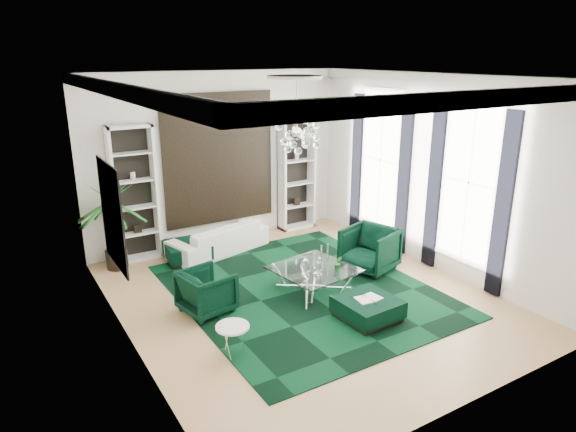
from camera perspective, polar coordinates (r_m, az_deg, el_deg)
floor at (r=9.24m, az=1.64°, el=-9.04°), size 6.00×7.00×0.02m
ceiling at (r=8.26m, az=1.88°, el=15.37°), size 6.00×7.00×0.02m
wall_back at (r=11.57m, az=-7.81°, el=6.35°), size 6.00×0.02×3.80m
wall_front at (r=6.07m, az=20.16°, el=-5.12°), size 6.00×0.02×3.80m
wall_left at (r=7.42m, az=-18.15°, el=-0.82°), size 0.02×7.00×3.80m
wall_right at (r=10.45m, az=15.78°, el=4.63°), size 0.02×7.00×3.80m
crown_molding at (r=8.26m, az=1.87°, el=14.61°), size 6.00×7.00×0.18m
ceiling_medallion at (r=8.51m, az=0.74°, el=15.18°), size 0.90×0.90×0.05m
tapestry at (r=11.53m, az=-7.70°, el=6.31°), size 2.50×0.06×2.80m
shelving_left at (r=10.89m, az=-16.69°, el=2.34°), size 0.90×0.38×2.80m
shelving_right at (r=12.40m, az=0.97°, el=4.90°), size 0.90×0.38×2.80m
painting at (r=8.00m, az=-18.87°, el=0.06°), size 0.04×1.30×1.60m
window_near at (r=9.87m, az=19.48°, el=3.53°), size 0.03×1.10×2.90m
curtain_near_a at (r=9.45m, az=22.79°, el=0.98°), size 0.07×0.30×3.25m
curtain_near_b at (r=10.39m, az=15.93°, el=3.12°), size 0.07×0.30×3.25m
window_far at (r=11.49m, az=10.27°, el=6.15°), size 0.03×1.10×2.90m
curtain_far_a at (r=10.96m, az=12.75°, el=4.10°), size 0.07×0.30×3.25m
curtain_far_b at (r=12.10m, az=7.65°, el=5.64°), size 0.07×0.30×3.25m
rug at (r=9.47m, az=1.62°, el=-8.20°), size 4.20×5.00×0.02m
sofa at (r=11.17m, az=-7.73°, el=-2.49°), size 2.33×1.37×0.64m
armchair_left at (r=8.70m, az=-9.03°, el=-8.28°), size 0.94×0.92×0.73m
armchair_right at (r=10.28m, az=9.05°, el=-3.67°), size 1.20×1.18×0.87m
coffee_table at (r=9.36m, az=2.88°, el=-7.07°), size 1.49×1.49×0.45m
ottoman_side at (r=10.90m, az=-11.12°, el=-3.90°), size 0.95×0.95×0.39m
ottoman_front at (r=8.55m, az=8.84°, el=-10.17°), size 0.94×0.94×0.36m
book at (r=8.46m, az=8.90°, el=-9.01°), size 0.42×0.28×0.03m
side_table at (r=7.54m, az=-6.13°, el=-13.66°), size 0.63×0.63×0.46m
palm at (r=10.58m, az=-18.98°, el=0.35°), size 1.61×1.61×2.33m
chandelier at (r=8.68m, az=0.99°, el=9.13°), size 1.03×1.03×0.75m
table_plant at (r=9.19m, az=5.56°, el=-5.19°), size 0.18×0.17×0.26m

